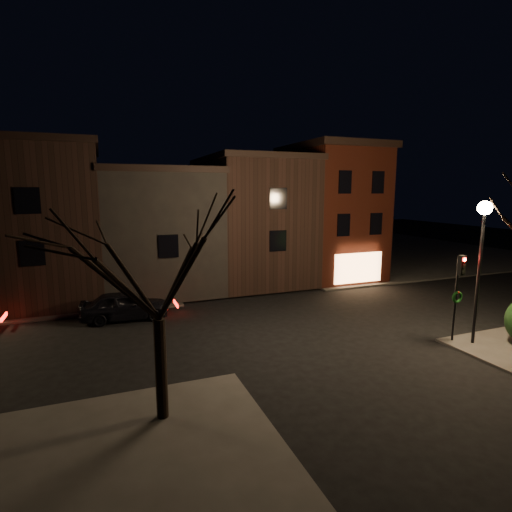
{
  "coord_description": "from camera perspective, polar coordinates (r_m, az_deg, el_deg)",
  "views": [
    {
      "loc": [
        -9.42,
        -18.69,
        7.07
      ],
      "look_at": [
        -0.98,
        3.1,
        3.2
      ],
      "focal_mm": 28.0,
      "sensor_mm": 36.0,
      "label": 1
    }
  ],
  "objects": [
    {
      "name": "bare_tree_left",
      "position": [
        11.89,
        -14.1,
        1.22
      ],
      "size": [
        5.6,
        5.6,
        7.5
      ],
      "color": "black",
      "rests_on": "sidewalk_near_left"
    },
    {
      "name": "parked_car_a",
      "position": [
        23.26,
        -18.21,
        -6.73
      ],
      "size": [
        4.78,
        2.18,
        1.59
      ],
      "primitive_type": "imported",
      "rotation": [
        0.0,
        0.0,
        1.51
      ],
      "color": "black",
      "rests_on": "ground"
    },
    {
      "name": "street_lamp_near",
      "position": [
        20.22,
        29.63,
        2.81
      ],
      "size": [
        0.6,
        0.6,
        6.48
      ],
      "color": "black",
      "rests_on": "sidewalk_near_right"
    },
    {
      "name": "row_building_c",
      "position": [
        29.48,
        -28.18,
        4.43
      ],
      "size": [
        7.3,
        10.3,
        9.9
      ],
      "color": "black",
      "rests_on": "ground"
    },
    {
      "name": "corner_building",
      "position": [
        33.16,
        10.62,
        6.36
      ],
      "size": [
        6.5,
        8.5,
        10.5
      ],
      "color": "#43150C",
      "rests_on": "ground"
    },
    {
      "name": "traffic_signal",
      "position": [
        20.44,
        26.96,
        -3.67
      ],
      "size": [
        0.58,
        0.38,
        4.05
      ],
      "color": "black",
      "rests_on": "sidewalk_near_right"
    },
    {
      "name": "sidewalk_far_right",
      "position": [
        49.11,
        15.91,
        0.83
      ],
      "size": [
        30.0,
        30.0,
        0.12
      ],
      "primitive_type": "cube",
      "color": "#2D2B28",
      "rests_on": "ground"
    },
    {
      "name": "ground",
      "position": [
        22.09,
        5.36,
        -9.3
      ],
      "size": [
        120.0,
        120.0,
        0.0
      ],
      "primitive_type": "plane",
      "color": "black",
      "rests_on": "ground"
    },
    {
      "name": "row_building_a",
      "position": [
        31.25,
        -0.66,
        5.3
      ],
      "size": [
        7.3,
        10.3,
        9.4
      ],
      "color": "black",
      "rests_on": "ground"
    },
    {
      "name": "row_building_b",
      "position": [
        29.55,
        -13.97,
        3.81
      ],
      "size": [
        7.8,
        10.3,
        8.4
      ],
      "color": "black",
      "rests_on": "ground"
    }
  ]
}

